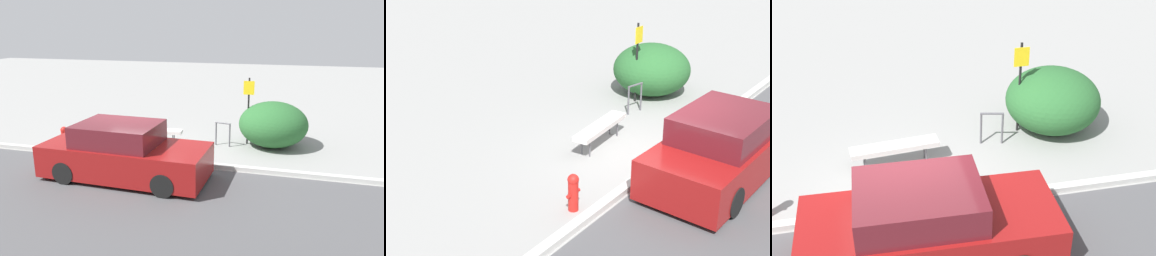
% 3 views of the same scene
% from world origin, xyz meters
% --- Properties ---
extents(ground_plane, '(60.00, 60.00, 0.00)m').
position_xyz_m(ground_plane, '(0.00, 0.00, 0.00)').
color(ground_plane, gray).
extents(curb, '(60.00, 0.20, 0.13)m').
position_xyz_m(curb, '(0.00, 0.00, 0.07)').
color(curb, '#B7B7B2').
rests_on(curb, ground_plane).
extents(bench, '(1.97, 0.57, 0.54)m').
position_xyz_m(bench, '(-0.02, 1.66, 0.47)').
color(bench, '#515156').
rests_on(bench, ground_plane).
extents(bike_rack, '(0.55, 0.16, 0.83)m').
position_xyz_m(bike_rack, '(2.30, 2.11, 0.50)').
color(bike_rack, '#515156').
rests_on(bike_rack, ground_plane).
extents(sign_post, '(0.36, 0.08, 2.30)m').
position_xyz_m(sign_post, '(3.08, 2.54, 1.38)').
color(sign_post, black).
rests_on(sign_post, ground_plane).
extents(fire_hydrant, '(0.36, 0.22, 0.77)m').
position_xyz_m(fire_hydrant, '(-2.72, 0.41, 0.41)').
color(fire_hydrant, red).
rests_on(fire_hydrant, ground_plane).
extents(shrub_hedge, '(2.30, 2.30, 1.53)m').
position_xyz_m(shrub_hedge, '(3.93, 2.53, 0.76)').
color(shrub_hedge, '#28602D').
rests_on(shrub_hedge, ground_plane).
extents(parked_car_near, '(4.47, 1.94, 1.51)m').
position_xyz_m(parked_car_near, '(0.26, -1.30, 0.68)').
color(parked_car_near, black).
rests_on(parked_car_near, ground_plane).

